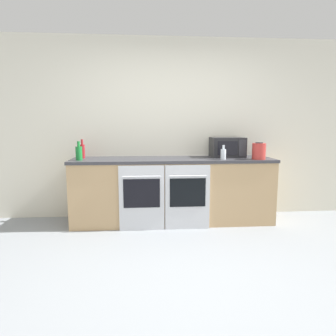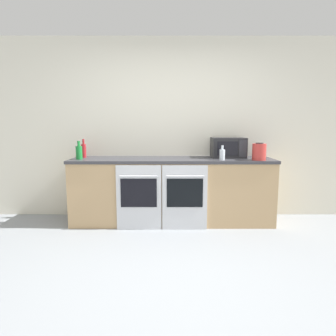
% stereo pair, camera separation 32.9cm
% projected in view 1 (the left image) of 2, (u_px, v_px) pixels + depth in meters
% --- Properties ---
extents(ground_plane, '(16.00, 16.00, 0.00)m').
position_uv_depth(ground_plane, '(190.00, 279.00, 2.66)').
color(ground_plane, gray).
extents(wall_back, '(10.00, 0.06, 2.60)m').
position_uv_depth(wall_back, '(171.00, 129.00, 4.42)').
color(wall_back, silver).
rests_on(wall_back, ground_plane).
extents(counter_back, '(2.76, 0.67, 0.90)m').
position_uv_depth(counter_back, '(173.00, 190.00, 4.19)').
color(counter_back, tan).
rests_on(counter_back, ground_plane).
extents(oven_left, '(0.58, 0.06, 0.85)m').
position_uv_depth(oven_left, '(142.00, 198.00, 3.83)').
color(oven_left, silver).
rests_on(oven_left, ground_plane).
extents(oven_right, '(0.58, 0.06, 0.85)m').
position_uv_depth(oven_right, '(188.00, 197.00, 3.87)').
color(oven_right, silver).
rests_on(oven_right, ground_plane).
extents(microwave, '(0.46, 0.35, 0.28)m').
position_uv_depth(microwave, '(227.00, 147.00, 4.28)').
color(microwave, '#232326').
rests_on(microwave, counter_back).
extents(bottle_clear, '(0.07, 0.07, 0.19)m').
position_uv_depth(bottle_clear, '(223.00, 154.00, 3.98)').
color(bottle_clear, silver).
rests_on(bottle_clear, counter_back).
extents(bottle_green, '(0.08, 0.08, 0.25)m').
position_uv_depth(bottle_green, '(79.00, 153.00, 3.90)').
color(bottle_green, '#19722D').
rests_on(bottle_green, counter_back).
extents(bottle_red, '(0.07, 0.07, 0.26)m').
position_uv_depth(bottle_red, '(82.00, 151.00, 4.13)').
color(bottle_red, maroon).
rests_on(bottle_red, counter_back).
extents(kettle, '(0.18, 0.18, 0.23)m').
position_uv_depth(kettle, '(259.00, 151.00, 3.99)').
color(kettle, '#B2332D').
rests_on(kettle, counter_back).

